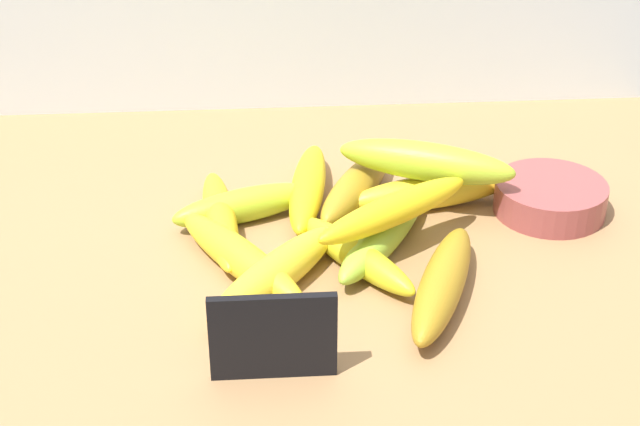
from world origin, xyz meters
TOP-DOWN VIEW (x-y plane):
  - counter_top at (0.00, 0.00)cm, footprint 110.00×76.00cm
  - chalkboard_sign at (1.81, -18.71)cm, footprint 11.00×1.80cm
  - fruit_bowl at (33.45, 7.60)cm, footprint 12.44×12.44cm
  - banana_0 at (-0.70, 8.04)cm, footprint 16.72×9.17cm
  - banana_1 at (6.55, 11.58)cm, footprint 6.69×20.32cm
  - banana_2 at (11.98, 11.14)cm, footprint 11.87×17.53cm
  - banana_3 at (-3.28, 5.48)cm, footprint 5.75×20.83cm
  - banana_4 at (20.32, 9.57)cm, footprint 19.70×7.64cm
  - banana_5 at (18.38, -8.70)cm, footprint 11.27×20.36cm
  - banana_6 at (10.55, -2.48)cm, footprint 12.68×16.40cm
  - banana_7 at (2.27, -5.95)cm, footprint 15.62×18.22cm
  - banana_8 at (13.72, 0.54)cm, footprint 13.28×18.35cm
  - banana_9 at (-1.02, -2.70)cm, footprint 14.96×19.43cm
  - banana_10 at (19.45, 9.16)cm, footprint 19.96×11.45cm
  - banana_11 at (14.73, -0.29)cm, footprint 18.20×13.99cm

SIDE VIEW (x-z plane):
  - counter_top at x=0.00cm, z-range 0.00..3.00cm
  - banana_6 at x=10.55cm, z-range 3.00..6.33cm
  - banana_3 at x=-3.28cm, z-range 3.00..6.43cm
  - fruit_bowl at x=33.45cm, z-range 3.00..6.59cm
  - banana_8 at x=13.72cm, z-range 3.00..6.74cm
  - banana_9 at x=-1.02cm, z-range 3.00..6.78cm
  - banana_0 at x=-0.70cm, z-range 3.00..6.78cm
  - banana_1 at x=6.55cm, z-range 3.00..6.80cm
  - banana_4 at x=20.32cm, z-range 3.00..6.86cm
  - banana_2 at x=11.98cm, z-range 3.00..7.01cm
  - banana_7 at x=2.27cm, z-range 3.00..7.02cm
  - banana_5 at x=18.38cm, z-range 3.00..7.12cm
  - chalkboard_sign at x=1.81cm, z-range 2.66..11.06cm
  - banana_11 at x=14.73cm, z-range 6.74..10.05cm
  - banana_10 at x=19.45cm, z-range 6.86..11.16cm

